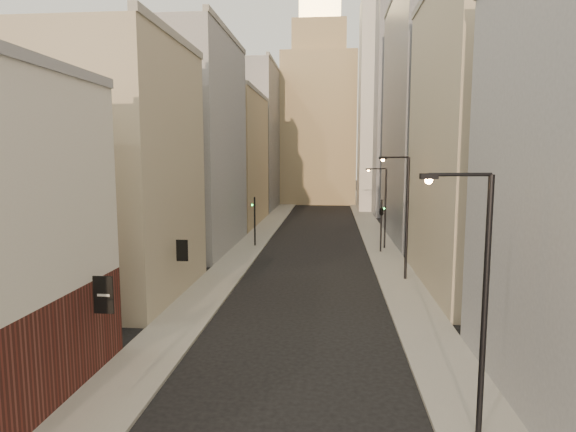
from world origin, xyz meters
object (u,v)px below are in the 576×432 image
object	(u,v)px
white_tower	(384,97)
traffic_light_left	(255,212)
traffic_light_right	(381,212)
streetlamp_near	(478,293)
streetlamp_mid	(404,211)
streetlamp_far	(383,203)
clock_tower	(319,112)

from	to	relation	value
white_tower	traffic_light_left	distance (m)	41.10
white_tower	traffic_light_right	distance (m)	39.78
streetlamp_near	streetlamp_mid	distance (m)	20.00
streetlamp_mid	streetlamp_far	distance (m)	11.91
traffic_light_left	traffic_light_right	size ratio (longest dim) A/B	1.00
streetlamp_near	clock_tower	bearing A→B (deg)	87.93
streetlamp_near	streetlamp_far	xyz separation A→B (m)	(0.50, 31.88, -0.37)
streetlamp_near	traffic_light_right	bearing A→B (deg)	82.66
streetlamp_mid	streetlamp_far	bearing A→B (deg)	71.52
clock_tower	traffic_light_left	size ratio (longest dim) A/B	8.98
clock_tower	white_tower	distance (m)	17.83
clock_tower	traffic_light_left	world-z (taller)	clock_tower
streetlamp_far	traffic_light_left	size ratio (longest dim) A/B	1.57
white_tower	streetlamp_far	world-z (taller)	white_tower
clock_tower	white_tower	world-z (taller)	clock_tower
traffic_light_left	clock_tower	bearing A→B (deg)	-109.58
streetlamp_far	traffic_light_left	world-z (taller)	streetlamp_far
traffic_light_left	streetlamp_far	bearing A→B (deg)	165.23
traffic_light_right	clock_tower	bearing A→B (deg)	-60.17
traffic_light_right	streetlamp_near	bearing A→B (deg)	111.47
streetlamp_near	streetlamp_mid	size ratio (longest dim) A/B	0.95
streetlamp_near	streetlamp_far	size ratio (longest dim) A/B	1.08
white_tower	traffic_light_left	world-z (taller)	white_tower
white_tower	clock_tower	bearing A→B (deg)	128.16
streetlamp_near	traffic_light_right	world-z (taller)	streetlamp_near
clock_tower	streetlamp_near	bearing A→B (deg)	-85.01
white_tower	streetlamp_near	xyz separation A→B (m)	(-3.94, -66.85, -13.74)
clock_tower	streetlamp_mid	size ratio (longest dim) A/B	5.00
white_tower	streetlamp_near	world-z (taller)	white_tower
white_tower	streetlamp_mid	world-z (taller)	white_tower
streetlamp_mid	traffic_light_left	xyz separation A→B (m)	(-12.76, 12.13, -1.57)
traffic_light_right	streetlamp_far	bearing A→B (deg)	-79.35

